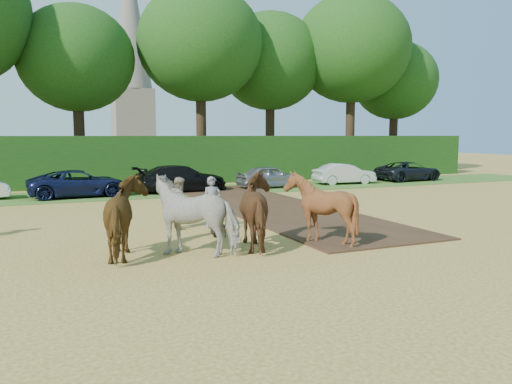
{
  "coord_description": "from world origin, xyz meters",
  "views": [
    {
      "loc": [
        -7.41,
        -12.22,
        3.04
      ],
      "look_at": [
        -1.71,
        0.97,
        1.4
      ],
      "focal_mm": 35.0,
      "sensor_mm": 36.0,
      "label": 1
    }
  ],
  "objects_px": {
    "spectator_near": "(180,203)",
    "church": "(131,52)",
    "plough_team": "(230,212)",
    "parked_cars": "(186,179)"
  },
  "relations": [
    {
      "from": "spectator_near",
      "to": "church",
      "type": "height_order",
      "value": "church"
    },
    {
      "from": "spectator_near",
      "to": "plough_team",
      "type": "distance_m",
      "value": 3.57
    },
    {
      "from": "spectator_near",
      "to": "parked_cars",
      "type": "height_order",
      "value": "spectator_near"
    },
    {
      "from": "plough_team",
      "to": "church",
      "type": "height_order",
      "value": "church"
    },
    {
      "from": "church",
      "to": "plough_team",
      "type": "bearing_deg",
      "value": -97.11
    },
    {
      "from": "plough_team",
      "to": "parked_cars",
      "type": "xyz_separation_m",
      "value": [
        2.62,
        13.87,
        -0.34
      ]
    },
    {
      "from": "parked_cars",
      "to": "church",
      "type": "relative_size",
      "value": 1.33
    },
    {
      "from": "church",
      "to": "parked_cars",
      "type": "bearing_deg",
      "value": -95.88
    },
    {
      "from": "spectator_near",
      "to": "parked_cars",
      "type": "relative_size",
      "value": 0.05
    },
    {
      "from": "plough_team",
      "to": "church",
      "type": "distance_m",
      "value": 56.78
    }
  ]
}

